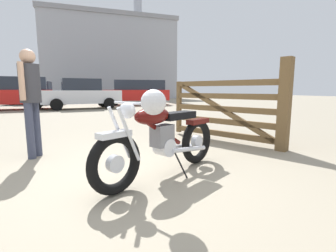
{
  "coord_description": "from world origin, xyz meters",
  "views": [
    {
      "loc": [
        -0.56,
        -2.85,
        1.05
      ],
      "look_at": [
        0.64,
        0.49,
        0.53
      ],
      "focal_mm": 26.2,
      "sensor_mm": 36.0,
      "label": 1
    }
  ],
  "objects_px": {
    "blue_hatchback_right": "(136,92)",
    "dark_sedan_left": "(36,93)",
    "bystander": "(30,92)",
    "vintage_motorcycle": "(162,138)",
    "silver_sedan_mid": "(81,94)",
    "timber_gate": "(235,108)",
    "white_estate_far": "(6,92)"
  },
  "relations": [
    {
      "from": "vintage_motorcycle",
      "to": "blue_hatchback_right",
      "type": "height_order",
      "value": "blue_hatchback_right"
    },
    {
      "from": "silver_sedan_mid",
      "to": "dark_sedan_left",
      "type": "distance_m",
      "value": 6.32
    },
    {
      "from": "blue_hatchback_right",
      "to": "dark_sedan_left",
      "type": "distance_m",
      "value": 7.42
    },
    {
      "from": "white_estate_far",
      "to": "dark_sedan_left",
      "type": "distance_m",
      "value": 5.05
    },
    {
      "from": "timber_gate",
      "to": "dark_sedan_left",
      "type": "xyz_separation_m",
      "value": [
        -5.86,
        16.2,
        0.13
      ]
    },
    {
      "from": "vintage_motorcycle",
      "to": "blue_hatchback_right",
      "type": "relative_size",
      "value": 0.38
    },
    {
      "from": "timber_gate",
      "to": "dark_sedan_left",
      "type": "distance_m",
      "value": 17.23
    },
    {
      "from": "bystander",
      "to": "vintage_motorcycle",
      "type": "bearing_deg",
      "value": -22.01
    },
    {
      "from": "silver_sedan_mid",
      "to": "vintage_motorcycle",
      "type": "bearing_deg",
      "value": -93.0
    },
    {
      "from": "silver_sedan_mid",
      "to": "dark_sedan_left",
      "type": "relative_size",
      "value": 1.02
    },
    {
      "from": "vintage_motorcycle",
      "to": "silver_sedan_mid",
      "type": "relative_size",
      "value": 0.43
    },
    {
      "from": "white_estate_far",
      "to": "blue_hatchback_right",
      "type": "distance_m",
      "value": 7.83
    },
    {
      "from": "timber_gate",
      "to": "white_estate_far",
      "type": "distance_m",
      "value": 12.96
    },
    {
      "from": "timber_gate",
      "to": "blue_hatchback_right",
      "type": "xyz_separation_m",
      "value": [
        1.0,
        13.37,
        0.24
      ]
    },
    {
      "from": "silver_sedan_mid",
      "to": "blue_hatchback_right",
      "type": "bearing_deg",
      "value": 28.72
    },
    {
      "from": "timber_gate",
      "to": "blue_hatchback_right",
      "type": "distance_m",
      "value": 13.41
    },
    {
      "from": "dark_sedan_left",
      "to": "white_estate_far",
      "type": "bearing_deg",
      "value": 86.26
    },
    {
      "from": "blue_hatchback_right",
      "to": "dark_sedan_left",
      "type": "relative_size",
      "value": 1.13
    },
    {
      "from": "blue_hatchback_right",
      "to": "timber_gate",
      "type": "bearing_deg",
      "value": 92.18
    },
    {
      "from": "timber_gate",
      "to": "white_estate_far",
      "type": "relative_size",
      "value": 0.48
    },
    {
      "from": "dark_sedan_left",
      "to": "vintage_motorcycle",
      "type": "bearing_deg",
      "value": 106.23
    },
    {
      "from": "vintage_motorcycle",
      "to": "white_estate_far",
      "type": "distance_m",
      "value": 13.38
    },
    {
      "from": "white_estate_far",
      "to": "blue_hatchback_right",
      "type": "height_order",
      "value": "same"
    },
    {
      "from": "bystander",
      "to": "silver_sedan_mid",
      "type": "bearing_deg",
      "value": 107.44
    },
    {
      "from": "vintage_motorcycle",
      "to": "timber_gate",
      "type": "bearing_deg",
      "value": -174.27
    },
    {
      "from": "white_estate_far",
      "to": "dark_sedan_left",
      "type": "xyz_separation_m",
      "value": [
        0.66,
        5.0,
        -0.1
      ]
    },
    {
      "from": "vintage_motorcycle",
      "to": "timber_gate",
      "type": "height_order",
      "value": "timber_gate"
    },
    {
      "from": "vintage_motorcycle",
      "to": "dark_sedan_left",
      "type": "xyz_separation_m",
      "value": [
        -3.87,
        17.58,
        0.34
      ]
    },
    {
      "from": "white_estate_far",
      "to": "dark_sedan_left",
      "type": "bearing_deg",
      "value": -102.15
    },
    {
      "from": "timber_gate",
      "to": "bystander",
      "type": "distance_m",
      "value": 3.6
    },
    {
      "from": "timber_gate",
      "to": "silver_sedan_mid",
      "type": "relative_size",
      "value": 0.53
    },
    {
      "from": "blue_hatchback_right",
      "to": "dark_sedan_left",
      "type": "xyz_separation_m",
      "value": [
        -6.86,
        2.83,
        -0.1
      ]
    }
  ]
}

